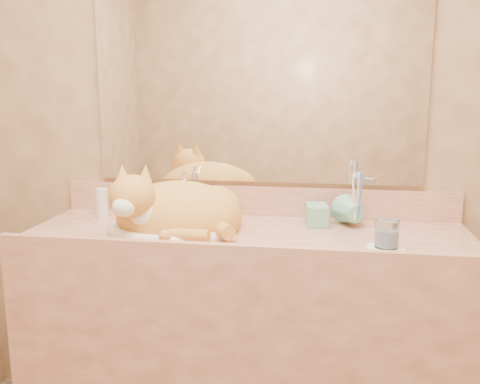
% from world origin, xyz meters
% --- Properties ---
extents(wall_back, '(2.40, 0.02, 2.50)m').
position_xyz_m(wall_back, '(0.00, 1.00, 1.25)').
color(wall_back, brown).
rests_on(wall_back, ground).
extents(vanity_counter, '(1.60, 0.55, 0.85)m').
position_xyz_m(vanity_counter, '(0.00, 0.72, 0.42)').
color(vanity_counter, '#9D5B46').
rests_on(vanity_counter, floor).
extents(mirror, '(1.30, 0.02, 0.80)m').
position_xyz_m(mirror, '(0.00, 0.99, 1.39)').
color(mirror, white).
rests_on(mirror, wall_back).
extents(sink_basin, '(0.53, 0.47, 0.14)m').
position_xyz_m(sink_basin, '(-0.27, 0.70, 0.92)').
color(sink_basin, white).
rests_on(sink_basin, vanity_counter).
extents(faucet, '(0.08, 0.13, 0.17)m').
position_xyz_m(faucet, '(-0.27, 0.88, 0.94)').
color(faucet, silver).
rests_on(faucet, vanity_counter).
extents(cat, '(0.49, 0.41, 0.26)m').
position_xyz_m(cat, '(-0.27, 0.70, 0.93)').
color(cat, '#C77F2D').
rests_on(cat, sink_basin).
extents(soap_dispenser, '(0.09, 0.09, 0.18)m').
position_xyz_m(soap_dispenser, '(0.25, 0.81, 0.94)').
color(soap_dispenser, '#6EB190').
rests_on(soap_dispenser, vanity_counter).
extents(toothbrush_cup, '(0.15, 0.15, 0.11)m').
position_xyz_m(toothbrush_cup, '(0.39, 0.82, 0.90)').
color(toothbrush_cup, '#6EB190').
rests_on(toothbrush_cup, vanity_counter).
extents(toothbrushes, '(0.04, 0.04, 0.22)m').
position_xyz_m(toothbrushes, '(0.39, 0.82, 0.98)').
color(toothbrushes, silver).
rests_on(toothbrushes, toothbrush_cup).
extents(saucer, '(0.12, 0.12, 0.01)m').
position_xyz_m(saucer, '(0.47, 0.58, 0.85)').
color(saucer, white).
rests_on(saucer, vanity_counter).
extents(water_glass, '(0.08, 0.08, 0.09)m').
position_xyz_m(water_glass, '(0.47, 0.58, 0.90)').
color(water_glass, silver).
rests_on(water_glass, saucer).
extents(lotion_bottle, '(0.05, 0.05, 0.12)m').
position_xyz_m(lotion_bottle, '(-0.61, 0.86, 0.91)').
color(lotion_bottle, silver).
rests_on(lotion_bottle, vanity_counter).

